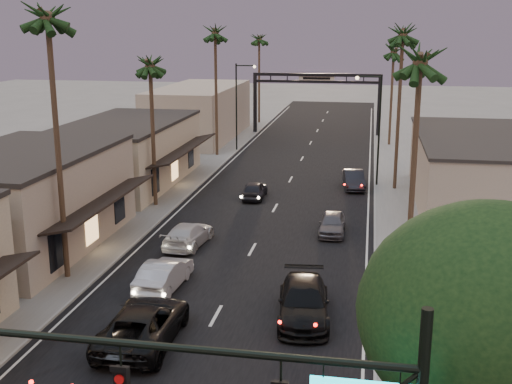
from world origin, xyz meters
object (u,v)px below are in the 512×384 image
at_px(palm_ld, 215,29).
at_px(oncoming_pickup, 143,324).
at_px(palm_lb, 47,10).
at_px(palm_ra, 421,53).
at_px(oncoming_silver, 164,274).
at_px(palm_rb, 403,29).
at_px(palm_rc, 394,48).
at_px(streetlight_right, 376,121).
at_px(corner_tree, 495,325).
at_px(curbside_black, 304,302).
at_px(streetlight_left, 239,100).
at_px(palm_lc, 150,59).
at_px(arch, 316,88).
at_px(palm_far, 259,36).

xyz_separation_m(palm_ld, oncoming_pickup, (6.28, -38.93, -11.59)).
bearing_deg(palm_lb, palm_ra, 6.63).
bearing_deg(oncoming_silver, palm_rb, -114.74).
relative_size(palm_rb, palm_rc, 1.16).
distance_m(streetlight_right, oncoming_silver, 25.95).
relative_size(corner_tree, oncoming_silver, 1.93).
xyz_separation_m(palm_rb, curbside_black, (-4.70, -24.56, -11.62)).
distance_m(palm_lb, palm_rb, 27.94).
height_order(corner_tree, streetlight_left, streetlight_left).
height_order(palm_lb, palm_ld, palm_lb).
bearing_deg(palm_ra, corner_tree, -86.97).
distance_m(palm_ld, palm_rc, 19.51).
distance_m(corner_tree, palm_lc, 34.09).
xyz_separation_m(palm_ra, curbside_black, (-4.70, -4.56, -10.65)).
xyz_separation_m(corner_tree, arch, (-9.48, 62.55, -0.45)).
xyz_separation_m(palm_lb, oncoming_silver, (5.35, -0.43, -12.64)).
bearing_deg(oncoming_silver, palm_lb, -1.51).
bearing_deg(streetlight_right, palm_rc, 84.95).
height_order(arch, palm_rb, palm_rb).
relative_size(arch, curbside_black, 2.78).
distance_m(streetlight_left, palm_lb, 36.93).
bearing_deg(palm_lb, palm_rb, 51.98).
bearing_deg(curbside_black, palm_far, 95.86).
relative_size(palm_lc, palm_rb, 0.86).
bearing_deg(palm_rb, palm_ld, 147.40).
distance_m(palm_lb, palm_far, 56.03).
relative_size(palm_rb, palm_far, 1.08).
relative_size(palm_ld, curbside_black, 2.59).
height_order(palm_ld, palm_rb, same).
distance_m(palm_rb, palm_far, 37.98).
relative_size(oncoming_pickup, curbside_black, 1.08).
bearing_deg(palm_ld, oncoming_silver, -80.90).
relative_size(corner_tree, palm_lc, 0.72).
bearing_deg(palm_rc, oncoming_pickup, -102.84).
bearing_deg(arch, streetlight_right, -74.53).
xyz_separation_m(streetlight_left, oncoming_pickup, (4.60, -41.93, -4.51)).
height_order(streetlight_right, oncoming_silver, streetlight_right).
bearing_deg(oncoming_pickup, arch, -93.43).
bearing_deg(palm_ld, arch, 60.17).
height_order(streetlight_left, palm_ra, palm_ra).
height_order(palm_rc, oncoming_silver, palm_rc).
bearing_deg(palm_far, palm_lc, -90.41).
relative_size(streetlight_right, oncoming_pickup, 1.52).
xyz_separation_m(palm_lb, palm_rc, (17.20, 42.00, -2.92)).
distance_m(oncoming_pickup, oncoming_silver, 5.58).
xyz_separation_m(palm_ld, curbside_black, (12.50, -35.56, -11.62)).
bearing_deg(oncoming_pickup, streetlight_right, -108.68).
distance_m(palm_ra, curbside_black, 12.50).
relative_size(palm_far, oncoming_pickup, 2.23).
xyz_separation_m(corner_tree, streetlight_left, (-16.40, 50.55, -0.65)).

